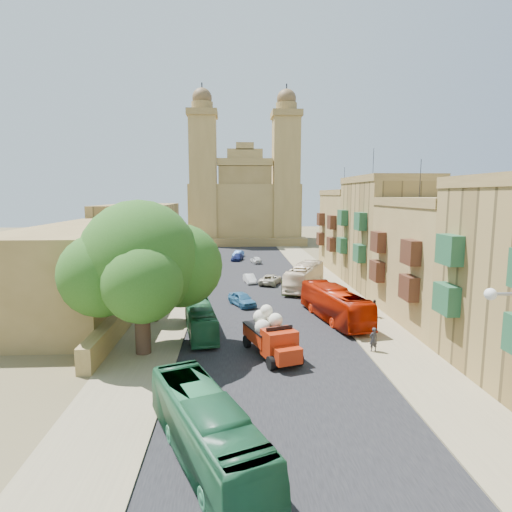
{
  "coord_description": "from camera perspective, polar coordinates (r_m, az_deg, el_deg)",
  "views": [
    {
      "loc": [
        -2.87,
        -26.56,
        11.55
      ],
      "look_at": [
        0.0,
        26.0,
        4.0
      ],
      "focal_mm": 30.0,
      "sensor_mm": 36.0,
      "label": 1
    }
  ],
  "objects": [
    {
      "name": "car_cream",
      "position": [
        55.76,
        1.96,
        -3.11
      ],
      "size": [
        3.64,
        5.14,
        1.3
      ],
      "primitive_type": "imported",
      "rotation": [
        0.0,
        0.0,
        2.79
      ],
      "color": "#BDB29A",
      "rests_on": "ground"
    },
    {
      "name": "red_truck",
      "position": [
        31.25,
        2.08,
        -10.46
      ],
      "size": [
        4.07,
        6.47,
        3.57
      ],
      "color": "#A6250C",
      "rests_on": "ground"
    },
    {
      "name": "west_building_low",
      "position": [
        47.63,
        -21.61,
        -1.29
      ],
      "size": [
        10.0,
        28.0,
        8.4
      ],
      "primitive_type": "cube",
      "color": "olive",
      "rests_on": "ground"
    },
    {
      "name": "church",
      "position": [
        105.23,
        -1.57,
        7.05
      ],
      "size": [
        28.0,
        22.5,
        36.3
      ],
      "color": "olive",
      "rests_on": "ground"
    },
    {
      "name": "bus_green_south",
      "position": [
        20.15,
        -6.64,
        -21.98
      ],
      "size": [
        6.3,
        10.54,
        2.9
      ],
      "primitive_type": "imported",
      "rotation": [
        0.0,
        0.0,
        0.4
      ],
      "color": "#22623D",
      "rests_on": "ground"
    },
    {
      "name": "road_surface",
      "position": [
        57.79,
        -0.22,
        -3.36
      ],
      "size": [
        14.0,
        140.0,
        0.01
      ],
      "primitive_type": "cube",
      "color": "black",
      "rests_on": "ground"
    },
    {
      "name": "townhouse_d",
      "position": [
        68.42,
        12.88,
        3.44
      ],
      "size": [
        9.0,
        14.0,
        15.9
      ],
      "color": "olive",
      "rests_on": "ground"
    },
    {
      "name": "townhouse_c",
      "position": [
        55.08,
        16.89,
        2.98
      ],
      "size": [
        9.0,
        14.0,
        17.4
      ],
      "color": "olive",
      "rests_on": "ground"
    },
    {
      "name": "street_tree_a",
      "position": [
        39.98,
        -13.36,
        -3.29
      ],
      "size": [
        3.66,
        3.66,
        5.62
      ],
      "color": "#3D2A1E",
      "rests_on": "ground"
    },
    {
      "name": "street_tree_d",
      "position": [
        75.31,
        -8.54,
        2.04
      ],
      "size": [
        3.53,
        3.53,
        5.42
      ],
      "color": "#3D2A1E",
      "rests_on": "ground"
    },
    {
      "name": "west_building_mid",
      "position": [
        72.46,
        -15.18,
        2.69
      ],
      "size": [
        10.0,
        22.0,
        10.0
      ],
      "primitive_type": "cube",
      "color": "olive",
      "rests_on": "ground"
    },
    {
      "name": "pedestrian_c",
      "position": [
        42.35,
        15.49,
        -6.75
      ],
      "size": [
        0.62,
        1.08,
        1.73
      ],
      "primitive_type": "imported",
      "rotation": [
        0.0,
        0.0,
        4.5
      ],
      "color": "#292830",
      "rests_on": "ground"
    },
    {
      "name": "olive_pickup",
      "position": [
        51.4,
        5.07,
        -3.8
      ],
      "size": [
        3.38,
        4.99,
        1.9
      ],
      "color": "#41541F",
      "rests_on": "ground"
    },
    {
      "name": "car_blue_b",
      "position": [
        80.15,
        -2.39,
        0.3
      ],
      "size": [
        2.38,
        3.81,
        1.18
      ],
      "primitive_type": "imported",
      "rotation": [
        0.0,
        0.0,
        -0.34
      ],
      "color": "#3B73C5",
      "rests_on": "ground"
    },
    {
      "name": "bus_cream_east",
      "position": [
        53.1,
        6.5,
        -2.77
      ],
      "size": [
        6.66,
        11.09,
        3.05
      ],
      "primitive_type": "imported",
      "rotation": [
        0.0,
        0.0,
        2.74
      ],
      "color": "beige",
      "rests_on": "ground"
    },
    {
      "name": "car_blue_a",
      "position": [
        45.03,
        -1.87,
        -5.76
      ],
      "size": [
        3.31,
        4.54,
        1.44
      ],
      "primitive_type": "imported",
      "rotation": [
        0.0,
        0.0,
        0.43
      ],
      "color": "teal",
      "rests_on": "ground"
    },
    {
      "name": "car_white_a",
      "position": [
        56.52,
        -0.84,
        -3.04
      ],
      "size": [
        1.82,
        3.61,
        1.14
      ],
      "primitive_type": "imported",
      "rotation": [
        0.0,
        0.0,
        0.18
      ],
      "color": "silver",
      "rests_on": "ground"
    },
    {
      "name": "bus_red_east",
      "position": [
        40.37,
        10.46,
        -6.34
      ],
      "size": [
        4.68,
        11.29,
        3.06
      ],
      "primitive_type": "imported",
      "rotation": [
        0.0,
        0.0,
        3.34
      ],
      "color": "#A61802",
      "rests_on": "ground"
    },
    {
      "name": "ground",
      "position": [
        29.1,
        2.89,
        -15.23
      ],
      "size": [
        260.0,
        260.0,
        0.0
      ],
      "primitive_type": "plane",
      "color": "brown"
    },
    {
      "name": "kerb_east",
      "position": [
        58.55,
        6.65,
        -3.21
      ],
      "size": [
        0.25,
        140.0,
        0.12
      ],
      "primitive_type": "cube",
      "color": "#817455",
      "rests_on": "ground"
    },
    {
      "name": "bus_green_north",
      "position": [
        36.37,
        -7.43,
        -8.36
      ],
      "size": [
        3.49,
        9.17,
        2.49
      ],
      "primitive_type": "imported",
      "rotation": [
        0.0,
        0.0,
        0.16
      ],
      "color": "#1D5732",
      "rests_on": "ground"
    },
    {
      "name": "street_tree_b",
      "position": [
        51.69,
        -11.02,
        -0.93
      ],
      "size": [
        3.41,
        3.41,
        5.25
      ],
      "color": "#3D2A1E",
      "rests_on": "ground"
    },
    {
      "name": "kerb_west",
      "position": [
        57.86,
        -7.17,
        -3.36
      ],
      "size": [
        0.25,
        140.0,
        0.12
      ],
      "primitive_type": "cube",
      "color": "#817455",
      "rests_on": "ground"
    },
    {
      "name": "car_dkblue",
      "position": [
        75.75,
        -2.51,
        -0.17
      ],
      "size": [
        2.56,
        4.3,
        1.17
      ],
      "primitive_type": "imported",
      "rotation": [
        0.0,
        0.0,
        -0.24
      ],
      "color": "#11194A",
      "rests_on": "ground"
    },
    {
      "name": "street_tree_c",
      "position": [
        63.54,
        -9.54,
        0.3
      ],
      "size": [
        2.9,
        2.9,
        4.46
      ],
      "color": "#3D2A1E",
      "rests_on": "ground"
    },
    {
      "name": "sidewalk_west",
      "position": [
        58.1,
        -9.63,
        -3.41
      ],
      "size": [
        5.0,
        140.0,
        0.01
      ],
      "primitive_type": "cube",
      "color": "#817455",
      "rests_on": "ground"
    },
    {
      "name": "west_wall",
      "position": [
        48.72,
        -14.5,
        -4.73
      ],
      "size": [
        1.0,
        40.0,
        1.8
      ],
      "primitive_type": "cube",
      "color": "olive",
      "rests_on": "ground"
    },
    {
      "name": "car_white_b",
      "position": [
        72.73,
        0.01,
        -0.52
      ],
      "size": [
        2.09,
        3.58,
        1.14
      ],
      "primitive_type": "imported",
      "rotation": [
        0.0,
        0.0,
        3.37
      ],
      "color": "silver",
      "rests_on": "ground"
    },
    {
      "name": "sidewalk_east",
      "position": [
        59.03,
        9.05,
        -3.22
      ],
      "size": [
        5.0,
        140.0,
        0.01
      ],
      "primitive_type": "cube",
      "color": "#817455",
      "rests_on": "ground"
    },
    {
      "name": "townhouse_b",
      "position": [
        42.42,
        23.24,
        -0.49
      ],
      "size": [
        9.0,
        14.0,
        14.9
      ],
      "color": "olive",
      "rests_on": "ground"
    },
    {
      "name": "pedestrian_a",
      "position": [
        33.44,
        15.39,
        -10.68
      ],
      "size": [
        0.76,
        0.59,
        1.83
      ],
      "primitive_type": "imported",
      "rotation": [
        0.0,
        0.0,
        3.4
      ],
      "color": "#2C2A2D",
      "rests_on": "ground"
    },
    {
      "name": "ficus_tree",
      "position": [
        31.64,
        -15.0,
        -1.05
      ],
      "size": [
        11.23,
        10.33,
        11.23
      ],
      "color": "#3D2A1E",
      "rests_on": "ground"
    }
  ]
}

